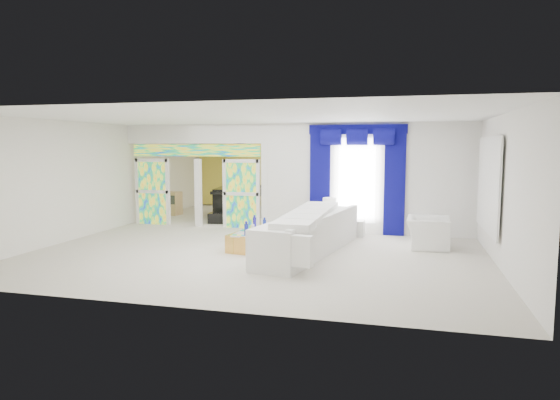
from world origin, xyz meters
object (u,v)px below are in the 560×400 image
(coffee_table, at_px, (256,238))
(armchair, at_px, (428,233))
(white_sofa, at_px, (310,235))
(console_table, at_px, (340,228))
(grand_piano, at_px, (241,202))

(coffee_table, xyz_separation_m, armchair, (3.93, 0.92, 0.15))
(white_sofa, xyz_separation_m, armchair, (2.58, 1.22, -0.05))
(armchair, bearing_deg, console_table, 65.41)
(coffee_table, distance_m, console_table, 2.67)
(console_table, distance_m, armchair, 2.47)
(console_table, relative_size, armchair, 1.15)
(coffee_table, height_order, armchair, armchair)
(white_sofa, relative_size, armchair, 3.91)
(white_sofa, xyz_separation_m, console_table, (0.38, 2.33, -0.20))
(armchair, bearing_deg, coffee_table, 105.41)
(coffee_table, xyz_separation_m, console_table, (1.73, 2.03, 0.01))
(armchair, xyz_separation_m, grand_piano, (-5.97, 3.88, 0.14))
(white_sofa, distance_m, console_table, 2.37)
(console_table, xyz_separation_m, grand_piano, (-3.77, 2.76, 0.29))
(white_sofa, bearing_deg, grand_piano, 133.84)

